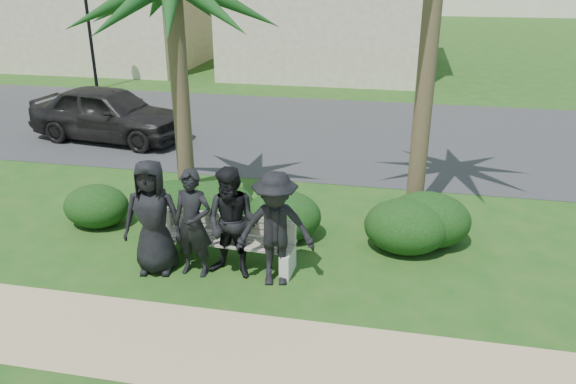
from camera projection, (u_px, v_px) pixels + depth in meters
name	position (u px, v px, depth m)	size (l,w,h in m)	color
ground	(236.00, 273.00, 8.66)	(160.00, 160.00, 0.00)	#1B4C15
footpath	(195.00, 346.00, 7.03)	(30.00, 1.60, 0.01)	tan
asphalt_street	(316.00, 131.00, 15.91)	(160.00, 8.00, 0.01)	#2D2D30
street_lamp	(87.00, 7.00, 20.08)	(0.36, 0.36, 4.29)	black
park_bench	(224.00, 245.00, 8.79)	(2.24, 0.61, 0.78)	gray
man_a	(153.00, 217.00, 8.43)	(0.88, 0.57, 1.80)	black
man_b	(193.00, 223.00, 8.36)	(0.61, 0.40, 1.69)	black
man_c	(232.00, 224.00, 8.29)	(0.84, 0.66, 1.74)	black
man_d	(275.00, 229.00, 8.09)	(1.14, 0.66, 1.77)	black
hedge_a	(96.00, 205.00, 10.14)	(1.19, 0.98, 0.77)	black
hedge_b	(175.00, 206.00, 9.87)	(1.44, 1.19, 0.94)	black
hedge_c	(217.00, 205.00, 9.94)	(1.39, 1.15, 0.91)	black
hedge_d	(283.00, 214.00, 9.65)	(1.32, 1.09, 0.86)	black
hedge_e	(406.00, 225.00, 9.22)	(1.38, 1.14, 0.90)	black
hedge_f	(428.00, 218.00, 9.44)	(1.42, 1.17, 0.93)	black
car_a	(109.00, 113.00, 14.89)	(1.71, 4.26, 1.45)	black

